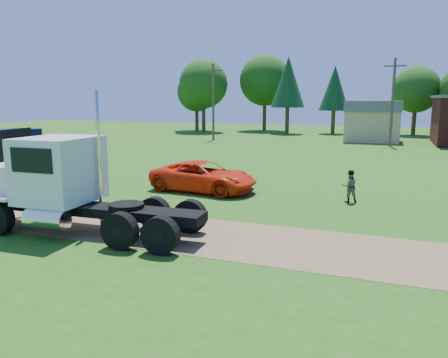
% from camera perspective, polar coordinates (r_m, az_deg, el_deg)
% --- Properties ---
extents(ground, '(140.00, 140.00, 0.00)m').
position_cam_1_polar(ground, '(15.91, -2.26, -7.42)').
color(ground, '#1F5713').
rests_on(ground, ground).
extents(dirt_track, '(120.00, 4.20, 0.01)m').
position_cam_1_polar(dirt_track, '(15.91, -2.26, -7.40)').
color(dirt_track, brown).
rests_on(dirt_track, ground).
extents(white_semi_tractor, '(8.68, 3.27, 5.20)m').
position_cam_1_polar(white_semi_tractor, '(17.20, -20.40, -0.62)').
color(white_semi_tractor, black).
rests_on(white_semi_tractor, ground).
extents(navy_truck, '(7.25, 2.85, 3.09)m').
position_cam_1_polar(navy_truck, '(28.96, -24.78, 2.91)').
color(navy_truck, maroon).
rests_on(navy_truck, ground).
extents(orange_pickup, '(5.97, 3.20, 1.60)m').
position_cam_1_polar(orange_pickup, '(23.33, -2.69, 0.34)').
color(orange_pickup, red).
rests_on(orange_pickup, ground).
extents(spectator_b, '(0.92, 0.82, 1.57)m').
position_cam_1_polar(spectator_b, '(21.59, 16.08, -0.92)').
color(spectator_b, '#999999').
rests_on(spectator_b, ground).
extents(tan_shed, '(6.20, 5.40, 4.70)m').
position_cam_1_polar(tan_shed, '(54.02, 18.86, 7.24)').
color(tan_shed, tan).
rests_on(tan_shed, ground).
extents(utility_poles, '(42.20, 0.28, 9.00)m').
position_cam_1_polar(utility_poles, '(48.93, 21.16, 9.51)').
color(utility_poles, '#453B27').
rests_on(utility_poles, ground).
extents(tree_row, '(56.89, 13.71, 11.68)m').
position_cam_1_polar(tree_row, '(64.34, 15.16, 11.66)').
color(tree_row, '#3B2318').
rests_on(tree_row, ground).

